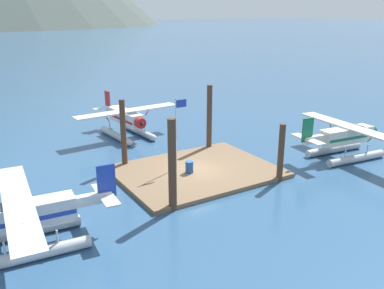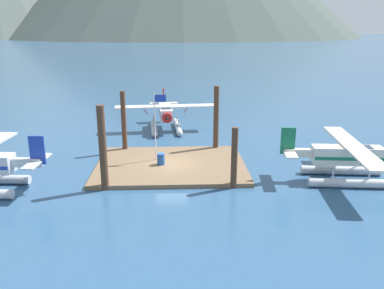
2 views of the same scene
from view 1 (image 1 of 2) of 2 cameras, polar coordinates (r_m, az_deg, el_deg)
ground_plane at (r=30.74m, az=0.60°, el=-4.04°), size 1200.00×1200.00×0.00m
dock_platform at (r=30.68m, az=0.61°, el=-3.78°), size 11.48×8.89×0.30m
piling_near_left at (r=24.18m, az=-2.77°, el=-2.99°), size 0.51×0.51×5.76m
piling_near_right at (r=29.32m, az=12.33°, el=-1.18°), size 0.43×0.43×4.22m
piling_far_left at (r=31.55m, az=-9.57°, el=1.45°), size 0.43×0.43×5.36m
piling_far_right at (r=35.20m, az=2.44°, el=3.72°), size 0.46×0.46×5.72m
flagpole at (r=29.78m, az=-2.05°, el=2.76°), size 0.95×0.10×5.42m
fuel_drum at (r=29.89m, az=-0.37°, el=-3.17°), size 0.62×0.62×0.88m
mooring_buoy at (r=22.10m, az=-20.65°, el=-13.69°), size 0.71×0.71×0.71m
seaplane_white_bow_centre at (r=39.78m, az=-9.09°, el=3.28°), size 10.48×7.97×3.84m
seaplane_silver_port_aft at (r=22.42m, az=-22.17°, el=-9.82°), size 7.97×10.48×3.84m
seaplane_cream_stbd_aft at (r=35.88m, az=20.74°, el=0.69°), size 7.96×10.49×3.84m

